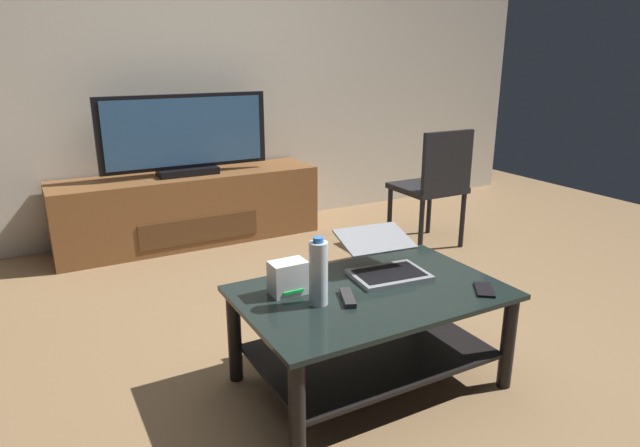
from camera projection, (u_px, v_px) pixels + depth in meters
name	position (u px, v px, depth m)	size (l,w,h in m)	color
ground_plane	(340.00, 345.00, 2.73)	(7.68, 7.68, 0.00)	olive
back_wall	(192.00, 50.00, 4.17)	(6.40, 0.12, 2.80)	beige
coffee_table	(370.00, 320.00, 2.34)	(1.09, 0.70, 0.44)	black
media_cabinet	(190.00, 208.00, 4.16)	(1.94, 0.49, 0.52)	brown
television	(185.00, 137.00, 3.98)	(1.22, 0.20, 0.58)	black
dining_chair	(435.00, 182.00, 3.97)	(0.44, 0.44, 0.87)	black
laptop	(383.00, 260.00, 2.47)	(0.36, 0.41, 0.16)	gray
router_box	(288.00, 278.00, 2.25)	(0.15, 0.10, 0.14)	white
water_bottle_near	(318.00, 273.00, 2.14)	(0.07, 0.07, 0.28)	silver
cell_phone	(484.00, 290.00, 2.29)	(0.07, 0.14, 0.01)	black
tv_remote	(348.00, 298.00, 2.20)	(0.04, 0.16, 0.02)	#2D2D30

